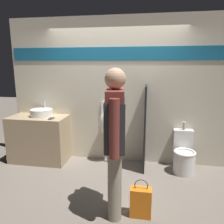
{
  "coord_description": "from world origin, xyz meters",
  "views": [
    {
      "loc": [
        0.61,
        -3.44,
        1.84
      ],
      "look_at": [
        0.0,
        0.17,
        1.05
      ],
      "focal_mm": 35.0,
      "sensor_mm": 36.0,
      "label": 1
    }
  ],
  "objects": [
    {
      "name": "divider_near_counter",
      "position": [
        0.57,
        0.31,
        0.75
      ],
      "size": [
        0.03,
        0.53,
        1.5
      ],
      "color": "black",
      "rests_on": "ground_plane"
    },
    {
      "name": "urinal_near_counter",
      "position": [
        -0.12,
        0.44,
        0.78
      ],
      "size": [
        0.33,
        0.28,
        1.2
      ],
      "color": "silver",
      "rests_on": "ground_plane"
    },
    {
      "name": "toilet",
      "position": [
        1.25,
        0.28,
        0.29
      ],
      "size": [
        0.38,
        0.54,
        0.85
      ],
      "color": "white",
      "rests_on": "ground_plane"
    },
    {
      "name": "sink_counter",
      "position": [
        -1.45,
        0.29,
        0.44
      ],
      "size": [
        1.08,
        0.56,
        0.88
      ],
      "color": "tan",
      "rests_on": "ground_plane"
    },
    {
      "name": "person_in_vest",
      "position": [
        0.24,
        -1.04,
        1.05
      ],
      "size": [
        0.28,
        0.63,
        1.81
      ],
      "rotation": [
        0.0,
        0.0,
        1.69
      ],
      "color": "gray",
      "rests_on": "ground_plane"
    },
    {
      "name": "display_wall",
      "position": [
        0.0,
        0.6,
        1.36
      ],
      "size": [
        4.08,
        0.07,
        2.7
      ],
      "color": "beige",
      "rests_on": "ground_plane"
    },
    {
      "name": "cell_phone",
      "position": [
        -1.12,
        0.18,
        0.89
      ],
      "size": [
        0.07,
        0.14,
        0.01
      ],
      "color": "black",
      "rests_on": "sink_counter"
    },
    {
      "name": "shopping_bag",
      "position": [
        0.56,
        -1.03,
        0.19
      ],
      "size": [
        0.26,
        0.14,
        0.5
      ],
      "color": "orange",
      "rests_on": "ground_plane"
    },
    {
      "name": "ground_plane",
      "position": [
        0.0,
        0.0,
        0.0
      ],
      "size": [
        16.0,
        16.0,
        0.0
      ],
      "primitive_type": "plane",
      "color": "#70665B"
    },
    {
      "name": "sink_basin",
      "position": [
        -1.4,
        0.35,
        0.95
      ],
      "size": [
        0.42,
        0.42,
        0.27
      ],
      "color": "white",
      "rests_on": "sink_counter"
    }
  ]
}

